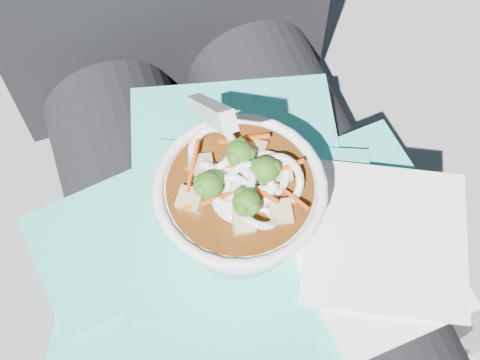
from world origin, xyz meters
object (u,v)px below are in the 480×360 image
object	(u,v)px
stone_ledge	(213,254)
lap	(250,270)
person_body	(219,179)
plastic_bag	(235,255)
udon_bowl	(240,201)

from	to	relation	value
stone_ledge	lap	distance (m)	0.34
person_body	plastic_bag	size ratio (longest dim) A/B	2.71
stone_ledge	lap	size ratio (longest dim) A/B	2.08
lap	udon_bowl	world-z (taller)	udon_bowl
plastic_bag	lap	bearing A→B (deg)	30.18
stone_ledge	plastic_bag	world-z (taller)	plastic_bag
person_body	plastic_bag	xyz separation A→B (m)	(-0.02, -0.10, 0.06)
lap	stone_ledge	bearing A→B (deg)	90.00
person_body	lap	bearing A→B (deg)	-90.00
udon_bowl	plastic_bag	bearing A→B (deg)	-119.15
plastic_bag	udon_bowl	size ratio (longest dim) A/B	2.08
person_body	udon_bowl	xyz separation A→B (m)	(-0.01, -0.08, 0.11)
stone_ledge	udon_bowl	distance (m)	0.46
plastic_bag	udon_bowl	world-z (taller)	udon_bowl
lap	person_body	bearing A→B (deg)	90.00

